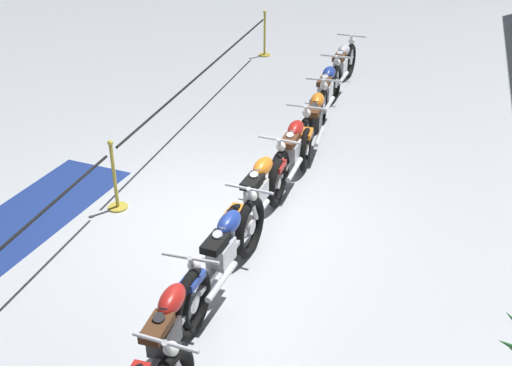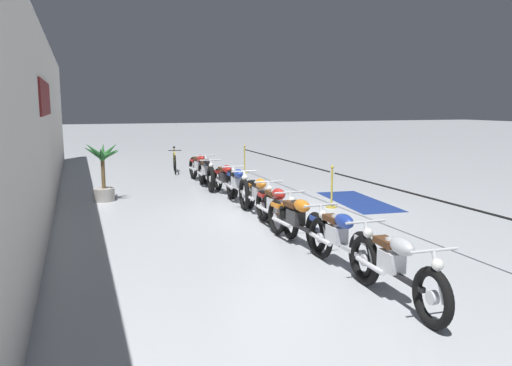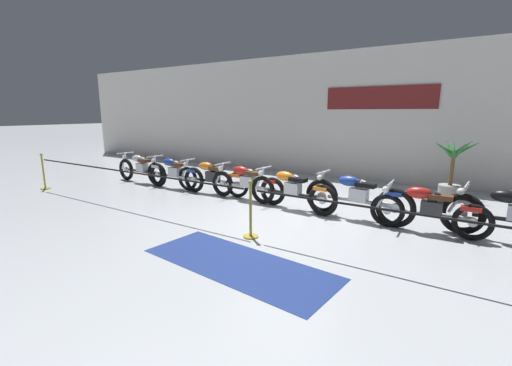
% 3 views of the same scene
% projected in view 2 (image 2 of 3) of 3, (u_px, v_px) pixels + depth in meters
% --- Properties ---
extents(ground_plane, '(120.00, 120.00, 0.00)m').
position_uv_depth(ground_plane, '(279.00, 213.00, 11.78)').
color(ground_plane, '#B2B7BC').
extents(back_wall, '(28.00, 0.29, 4.20)m').
position_uv_depth(back_wall, '(37.00, 127.00, 9.75)').
color(back_wall, silver).
rests_on(back_wall, ground).
extents(motorcycle_silver_0, '(2.38, 0.62, 0.93)m').
position_uv_depth(motorcycle_silver_0, '(393.00, 267.00, 6.42)').
color(motorcycle_silver_0, black).
rests_on(motorcycle_silver_0, ground).
extents(motorcycle_blue_1, '(2.34, 0.62, 0.93)m').
position_uv_depth(motorcycle_blue_1, '(338.00, 238.00, 7.77)').
color(motorcycle_blue_1, black).
rests_on(motorcycle_blue_1, ground).
extents(motorcycle_orange_2, '(2.39, 0.62, 0.92)m').
position_uv_depth(motorcycle_orange_2, '(297.00, 220.00, 9.00)').
color(motorcycle_orange_2, black).
rests_on(motorcycle_orange_2, ground).
extents(motorcycle_red_3, '(2.25, 0.62, 0.92)m').
position_uv_depth(motorcycle_red_3, '(275.00, 207.00, 10.16)').
color(motorcycle_red_3, black).
rests_on(motorcycle_red_3, ground).
extents(motorcycle_orange_4, '(2.33, 0.62, 0.93)m').
position_uv_depth(motorcycle_orange_4, '(259.00, 196.00, 11.45)').
color(motorcycle_orange_4, black).
rests_on(motorcycle_orange_4, ground).
extents(motorcycle_blue_5, '(2.36, 0.62, 0.97)m').
position_uv_depth(motorcycle_blue_5, '(237.00, 185.00, 12.82)').
color(motorcycle_blue_5, black).
rests_on(motorcycle_blue_5, ground).
extents(motorcycle_red_6, '(2.10, 0.62, 0.91)m').
position_uv_depth(motorcycle_red_6, '(225.00, 179.00, 14.13)').
color(motorcycle_red_6, black).
rests_on(motorcycle_red_6, ground).
extents(motorcycle_black_7, '(2.35, 0.62, 0.97)m').
position_uv_depth(motorcycle_black_7, '(206.00, 172.00, 15.28)').
color(motorcycle_black_7, black).
rests_on(motorcycle_black_7, ground).
extents(motorcycle_red_8, '(2.17, 0.62, 0.95)m').
position_uv_depth(motorcycle_red_8, '(199.00, 167.00, 16.58)').
color(motorcycle_red_8, black).
rests_on(motorcycle_red_8, ground).
extents(bicycle, '(1.72, 0.48, 0.96)m').
position_uv_depth(bicycle, '(175.00, 162.00, 18.78)').
color(bicycle, black).
rests_on(bicycle, ground).
extents(potted_palm_left_of_row, '(1.10, 0.97, 1.60)m').
position_uv_depth(potted_palm_left_of_row, '(103.00, 172.00, 13.13)').
color(potted_palm_left_of_row, gray).
rests_on(potted_palm_left_of_row, ground).
extents(stanchion_far_left, '(14.12, 0.28, 1.05)m').
position_uv_depth(stanchion_far_left, '(372.00, 188.00, 10.64)').
color(stanchion_far_left, gold).
rests_on(stanchion_far_left, ground).
extents(stanchion_mid_left, '(0.28, 0.28, 1.05)m').
position_uv_depth(stanchion_mid_left, '(332.00, 193.00, 12.34)').
color(stanchion_mid_left, gold).
rests_on(stanchion_mid_left, ground).
extents(stanchion_mid_right, '(0.28, 0.28, 1.05)m').
position_uv_depth(stanchion_mid_right, '(245.00, 163.00, 18.69)').
color(stanchion_mid_right, gold).
rests_on(stanchion_mid_right, ground).
extents(floor_banner, '(3.16, 1.48, 0.01)m').
position_uv_depth(floor_banner, '(358.00, 201.00, 13.18)').
color(floor_banner, navy).
rests_on(floor_banner, ground).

